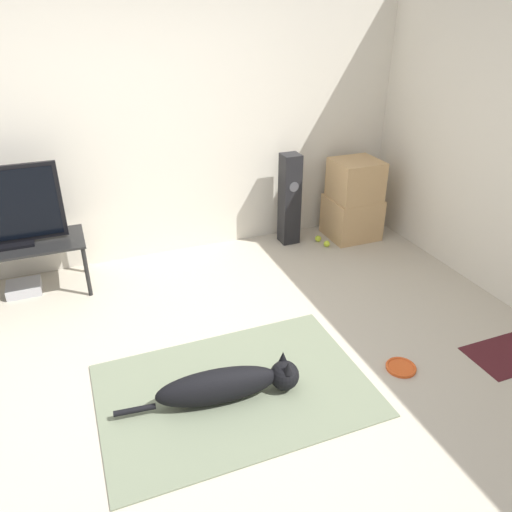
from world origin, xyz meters
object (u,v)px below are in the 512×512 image
object	(u,v)px
dog	(229,384)
cardboard_box_upper	(356,180)
frisbee	(401,367)
cardboard_box_lower	(352,217)
tennis_ball_near_speaker	(318,239)
floor_speaker	(290,199)
game_console	(24,288)
tv_stand	(17,250)
tennis_ball_by_boxes	(327,244)
tv	(6,208)

from	to	relation	value
dog	cardboard_box_upper	xyz separation A→B (m)	(2.03, 1.87, 0.52)
frisbee	cardboard_box_lower	size ratio (longest dim) A/B	0.42
frisbee	tennis_ball_near_speaker	distance (m)	2.09
floor_speaker	cardboard_box_lower	bearing A→B (deg)	-10.24
cardboard_box_lower	game_console	bearing A→B (deg)	179.43
cardboard_box_lower	tv_stand	bearing A→B (deg)	-179.89
tennis_ball_by_boxes	tennis_ball_near_speaker	distance (m)	0.15
cardboard_box_upper	floor_speaker	xyz separation A→B (m)	(-0.68, 0.14, -0.17)
dog	tennis_ball_by_boxes	xyz separation A→B (m)	(1.66, 1.74, -0.09)
cardboard_box_upper	game_console	distance (m)	3.34
tennis_ball_by_boxes	tv	bearing A→B (deg)	177.18
frisbee	tennis_ball_by_boxes	distance (m)	1.95
dog	tv	world-z (taller)	tv
dog	floor_speaker	size ratio (longest dim) A/B	1.26
frisbee	floor_speaker	world-z (taller)	floor_speaker
tv_stand	game_console	size ratio (longest dim) A/B	3.83
cardboard_box_upper	tv_stand	bearing A→B (deg)	179.83
tv_stand	floor_speaker	bearing A→B (deg)	2.88
frisbee	cardboard_box_lower	world-z (taller)	cardboard_box_lower
frisbee	game_console	world-z (taller)	game_console
dog	cardboard_box_lower	world-z (taller)	cardboard_box_lower
dog	tennis_ball_by_boxes	size ratio (longest dim) A/B	18.07
cardboard_box_upper	tv_stand	world-z (taller)	cardboard_box_upper
tv	game_console	distance (m)	0.77
floor_speaker	tv_stand	world-z (taller)	floor_speaker
frisbee	tv_stand	distance (m)	3.22
tv_stand	tennis_ball_by_boxes	size ratio (longest dim) A/B	16.56
tennis_ball_by_boxes	frisbee	bearing A→B (deg)	-103.26
cardboard_box_lower	cardboard_box_upper	world-z (taller)	cardboard_box_upper
dog	frisbee	world-z (taller)	dog
frisbee	floor_speaker	bearing A→B (deg)	86.56
tv_stand	tennis_ball_by_boxes	world-z (taller)	tv_stand
tennis_ball_near_speaker	dog	bearing A→B (deg)	-131.04
tv_stand	frisbee	bearing A→B (deg)	-39.70
dog	tv	size ratio (longest dim) A/B	1.39
frisbee	tv	size ratio (longest dim) A/B	0.25
cardboard_box_lower	game_console	xyz separation A→B (m)	(-3.29, 0.03, -0.17)
frisbee	tv_stand	world-z (taller)	tv_stand
tv_stand	game_console	bearing A→B (deg)	118.98
cardboard_box_upper	tv_stand	xyz separation A→B (m)	(-3.27, 0.01, -0.21)
cardboard_box_lower	game_console	world-z (taller)	cardboard_box_lower
tv	cardboard_box_upper	bearing A→B (deg)	-0.22
floor_speaker	tennis_ball_by_boxes	world-z (taller)	floor_speaker
tennis_ball_near_speaker	floor_speaker	bearing A→B (deg)	156.52
tv	tennis_ball_near_speaker	size ratio (longest dim) A/B	13.04
floor_speaker	tennis_ball_near_speaker	size ratio (longest dim) A/B	14.36
frisbee	tennis_ball_near_speaker	xyz separation A→B (m)	(0.42, 2.04, 0.02)
tv_stand	tv	bearing A→B (deg)	90.00
tennis_ball_by_boxes	tennis_ball_near_speaker	size ratio (longest dim) A/B	1.00
tv	game_console	world-z (taller)	tv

